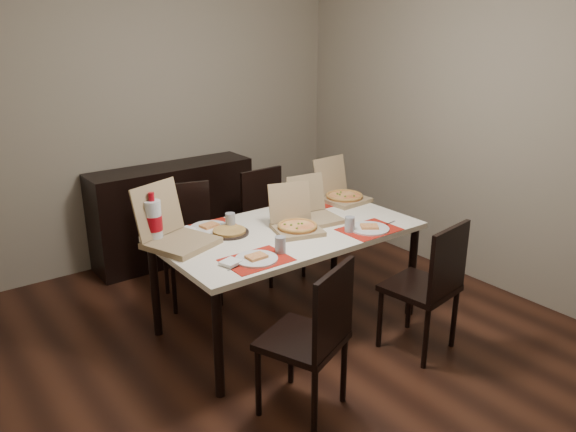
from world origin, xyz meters
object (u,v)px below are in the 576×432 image
object	(u,v)px
pizza_box_center	(296,223)
dip_bowl	(278,219)
sideboard	(173,213)
soda_bottle	(153,222)
chair_near_left	(314,334)
chair_near_right	(430,283)
chair_far_right	(270,218)
dining_table	(288,238)
chair_far_left	(188,237)

from	to	relation	value
pizza_box_center	dip_bowl	size ratio (longest dim) A/B	3.76
sideboard	soda_bottle	bearing A→B (deg)	-119.67
chair_near_left	chair_near_right	world-z (taller)	same
chair_near_right	dip_bowl	size ratio (longest dim) A/B	8.39
chair_near_left	pizza_box_center	bearing A→B (deg)	58.20
sideboard	chair_far_right	xyz separation A→B (m)	(0.53, -0.81, 0.06)
chair_far_right	soda_bottle	distance (m)	1.42
chair_near_left	chair_far_right	world-z (taller)	same
dining_table	chair_near_left	xyz separation A→B (m)	(-0.49, -0.89, -0.17)
chair_near_left	chair_far_left	size ratio (longest dim) A/B	1.00
chair_near_left	dip_bowl	size ratio (longest dim) A/B	8.39
chair_near_right	dip_bowl	distance (m)	1.18
dining_table	chair_near_left	bearing A→B (deg)	-118.82
chair_near_left	dip_bowl	xyz separation A→B (m)	(0.54, 1.08, 0.25)
chair_far_left	dining_table	bearing A→B (deg)	-66.65
chair_near_right	pizza_box_center	xyz separation A→B (m)	(-0.50, 0.80, 0.29)
chair_far_right	pizza_box_center	bearing A→B (deg)	-113.82
chair_far_left	dip_bowl	size ratio (longest dim) A/B	8.39
chair_near_right	soda_bottle	world-z (taller)	soda_bottle
chair_near_right	chair_far_right	distance (m)	1.68
chair_near_left	soda_bottle	bearing A→B (deg)	106.66
dip_bowl	chair_far_left	bearing A→B (deg)	122.31
dining_table	soda_bottle	world-z (taller)	soda_bottle
chair_near_left	soda_bottle	distance (m)	1.33
pizza_box_center	soda_bottle	distance (m)	0.97
dining_table	chair_far_right	bearing A→B (deg)	63.16
chair_near_left	pizza_box_center	world-z (taller)	pizza_box_center
dip_bowl	soda_bottle	bearing A→B (deg)	171.31
chair_near_left	pizza_box_center	distance (m)	1.03
chair_far_right	soda_bottle	size ratio (longest dim) A/B	2.68
chair_far_left	chair_far_right	xyz separation A→B (m)	(0.78, -0.02, 0.00)
chair_near_right	pizza_box_center	size ratio (longest dim) A/B	2.23
chair_near_right	sideboard	bearing A→B (deg)	104.57
chair_near_left	dip_bowl	world-z (taller)	chair_near_left
chair_far_left	pizza_box_center	distance (m)	1.02
dining_table	pizza_box_center	xyz separation A→B (m)	(0.03, -0.05, 0.12)
chair_far_right	pizza_box_center	world-z (taller)	pizza_box_center
chair_near_right	pizza_box_center	world-z (taller)	pizza_box_center
chair_near_right	pizza_box_center	bearing A→B (deg)	121.96
pizza_box_center	dip_bowl	distance (m)	0.25
chair_far_left	chair_near_left	bearing A→B (deg)	-94.23
sideboard	soda_bottle	distance (m)	1.56
sideboard	pizza_box_center	bearing A→B (deg)	-85.06
pizza_box_center	dip_bowl	world-z (taller)	pizza_box_center
pizza_box_center	chair_far_right	bearing A→B (deg)	66.18
chair_near_left	dip_bowl	bearing A→B (deg)	63.54
sideboard	pizza_box_center	distance (m)	1.72
dining_table	dip_bowl	world-z (taller)	dip_bowl
chair_far_left	dip_bowl	distance (m)	0.81
chair_far_right	soda_bottle	world-z (taller)	soda_bottle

